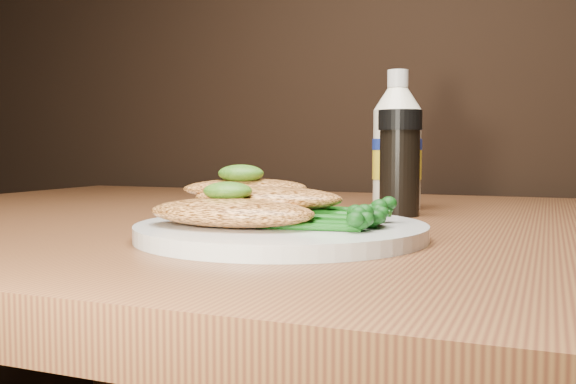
% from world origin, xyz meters
% --- Properties ---
extents(plate, '(0.25, 0.25, 0.01)m').
position_xyz_m(plate, '(0.02, 0.89, 0.76)').
color(plate, silver).
rests_on(plate, dining_table).
extents(chicken_front, '(0.14, 0.08, 0.02)m').
position_xyz_m(chicken_front, '(-0.00, 0.86, 0.77)').
color(chicken_front, '#F59C4E').
rests_on(chicken_front, plate).
extents(chicken_mid, '(0.14, 0.07, 0.02)m').
position_xyz_m(chicken_mid, '(0.00, 0.91, 0.78)').
color(chicken_mid, '#F59C4E').
rests_on(chicken_mid, plate).
extents(chicken_back, '(0.13, 0.11, 0.02)m').
position_xyz_m(chicken_back, '(-0.03, 0.94, 0.79)').
color(chicken_back, '#F59C4E').
rests_on(chicken_back, plate).
extents(pesto_front, '(0.05, 0.04, 0.02)m').
position_xyz_m(pesto_front, '(-0.01, 0.87, 0.79)').
color(pesto_front, '#0E3708').
rests_on(pesto_front, chicken_front).
extents(pesto_back, '(0.05, 0.05, 0.02)m').
position_xyz_m(pesto_back, '(-0.03, 0.93, 0.80)').
color(pesto_back, '#0E3708').
rests_on(pesto_back, chicken_back).
extents(broccolini_bundle, '(0.12, 0.09, 0.02)m').
position_xyz_m(broccolini_bundle, '(0.07, 0.90, 0.77)').
color(broccolini_bundle, '#135312').
rests_on(broccolini_bundle, plate).
extents(mayo_bottle, '(0.08, 0.08, 0.17)m').
position_xyz_m(mayo_bottle, '(0.06, 1.19, 0.84)').
color(mayo_bottle, '#F2EACD').
rests_on(mayo_bottle, dining_table).
extents(pepper_grinder, '(0.06, 0.06, 0.12)m').
position_xyz_m(pepper_grinder, '(0.08, 1.11, 0.81)').
color(pepper_grinder, black).
rests_on(pepper_grinder, dining_table).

